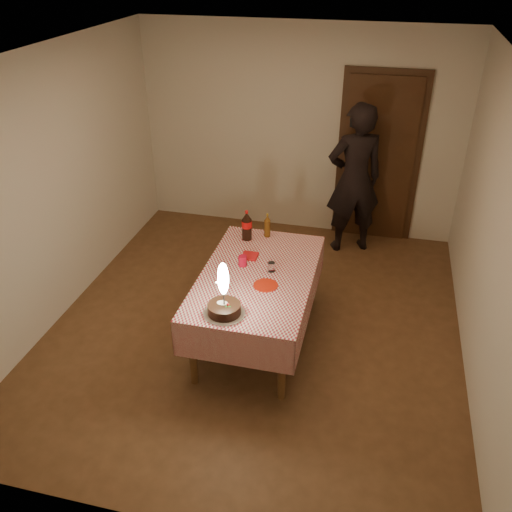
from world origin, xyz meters
The scene contains 11 objects.
ground centered at (0.00, 0.00, 0.00)m, with size 4.00×4.50×0.01m, color brown.
room_shell centered at (0.03, 0.08, 1.65)m, with size 4.04×4.54×2.62m.
dining_table centered at (0.06, -0.19, 0.63)m, with size 1.02×1.72×0.73m.
birthday_cake centered at (-0.07, -0.84, 0.85)m, with size 0.34×0.34×0.48m.
red_plate centered at (0.17, -0.36, 0.73)m, with size 0.22×0.22×0.01m, color red.
red_cup centered at (-0.11, -0.08, 0.78)m, with size 0.08×0.08×0.10m, color red.
clear_cup centered at (0.17, -0.11, 0.77)m, with size 0.07×0.07×0.09m, color white.
napkin_stack centered at (-0.09, 0.09, 0.74)m, with size 0.15×0.15×0.02m, color red.
cola_bottle centered at (-0.20, 0.43, 0.88)m, with size 0.10×0.10×0.32m.
amber_bottle_left centered at (-0.02, 0.54, 0.85)m, with size 0.06×0.06×0.25m.
photographer centered at (0.75, 1.81, 0.92)m, with size 0.79×0.67×1.84m.
Camera 1 is at (1.04, -4.26, 3.40)m, focal length 38.00 mm.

